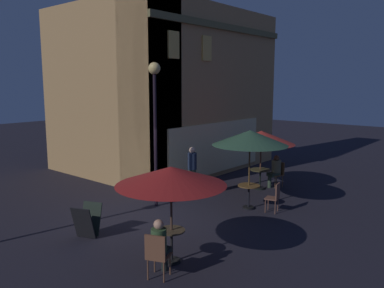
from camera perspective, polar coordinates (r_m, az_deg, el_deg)
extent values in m
plane|color=black|center=(11.85, -6.77, -10.56)|extent=(60.00, 60.00, 0.00)
cube|color=tan|center=(17.06, 2.34, 7.61)|extent=(8.57, 1.65, 7.09)
cube|color=tan|center=(16.48, -12.46, 7.36)|extent=(1.65, 6.85, 7.09)
cube|color=olive|center=(16.68, 4.91, 16.67)|extent=(8.57, 0.12, 0.25)
cube|color=#F5C359|center=(14.22, -2.72, 14.26)|extent=(0.55, 0.06, 0.95)
cube|color=#F5C359|center=(15.65, 2.16, 13.78)|extent=(0.55, 0.06, 0.95)
cube|color=beige|center=(16.42, 3.75, -0.51)|extent=(6.00, 0.08, 2.10)
cylinder|color=black|center=(12.36, -5.37, 0.48)|extent=(0.10, 0.10, 4.26)
sphere|color=#F6D07A|center=(12.23, -5.52, 10.93)|extent=(0.37, 0.37, 0.37)
cube|color=black|center=(10.70, -14.52, -10.48)|extent=(0.45, 0.61, 0.85)
cube|color=black|center=(10.42, -15.61, -11.07)|extent=(0.45, 0.61, 0.85)
cylinder|color=black|center=(12.66, 8.23, -9.23)|extent=(0.40, 0.40, 0.03)
cylinder|color=black|center=(12.56, 8.27, -7.70)|extent=(0.06, 0.06, 0.73)
cylinder|color=brown|center=(12.45, 8.31, -6.02)|extent=(0.69, 0.69, 0.03)
cylinder|color=black|center=(14.95, 9.87, -6.43)|extent=(0.40, 0.40, 0.03)
cylinder|color=black|center=(14.86, 9.91, -5.14)|extent=(0.06, 0.06, 0.72)
cylinder|color=#454025|center=(14.77, 9.94, -3.72)|extent=(0.76, 0.76, 0.03)
cylinder|color=black|center=(9.08, -2.97, -16.70)|extent=(0.40, 0.40, 0.03)
cylinder|color=black|center=(8.94, -2.99, -14.71)|extent=(0.06, 0.06, 0.72)
cylinder|color=#443827|center=(8.80, -3.01, -12.47)|extent=(0.60, 0.60, 0.03)
cylinder|color=black|center=(12.66, 8.23, -9.16)|extent=(0.36, 0.36, 0.06)
cylinder|color=#543A1D|center=(12.34, 8.36, -3.87)|extent=(0.05, 0.05, 2.45)
cone|color=#2C4B35|center=(12.15, 8.47, 0.93)|extent=(2.35, 2.35, 0.47)
cylinder|color=black|center=(14.94, 9.87, -6.37)|extent=(0.36, 0.36, 0.06)
cylinder|color=#523123|center=(14.70, 9.98, -2.44)|extent=(0.05, 0.05, 2.15)
cone|color=#A52A22|center=(14.56, 10.07, 0.96)|extent=(2.47, 2.47, 0.48)
cylinder|color=black|center=(9.08, -2.97, -16.61)|extent=(0.36, 0.36, 0.06)
cylinder|color=#493227|center=(8.68, -3.03, -10.48)|extent=(0.05, 0.05, 2.12)
cone|color=maroon|center=(8.42, -3.08, -4.65)|extent=(2.42, 2.42, 0.40)
cylinder|color=brown|center=(12.29, 10.66, -8.89)|extent=(0.03, 0.03, 0.42)
cylinder|color=brown|center=(12.57, 11.06, -8.50)|extent=(0.03, 0.03, 0.42)
cylinder|color=brown|center=(12.22, 12.05, -9.05)|extent=(0.03, 0.03, 0.42)
cylinder|color=brown|center=(12.50, 12.42, -8.65)|extent=(0.03, 0.03, 0.42)
cube|color=brown|center=(12.33, 11.58, -7.76)|extent=(0.46, 0.46, 0.04)
cube|color=brown|center=(12.22, 12.39, -6.72)|extent=(0.38, 0.13, 0.47)
cylinder|color=brown|center=(15.10, 12.04, -5.52)|extent=(0.03, 0.03, 0.45)
cylinder|color=brown|center=(15.37, 11.21, -5.24)|extent=(0.03, 0.03, 0.45)
cylinder|color=brown|center=(15.32, 13.07, -5.35)|extent=(0.03, 0.03, 0.45)
cylinder|color=brown|center=(15.58, 12.24, -5.08)|extent=(0.03, 0.03, 0.45)
cube|color=brown|center=(15.28, 12.17, -4.42)|extent=(0.58, 0.58, 0.04)
cube|color=brown|center=(15.35, 12.78, -3.41)|extent=(0.21, 0.42, 0.47)
cylinder|color=brown|center=(8.59, -5.48, -16.79)|extent=(0.03, 0.03, 0.44)
cylinder|color=brown|center=(8.47, -3.21, -17.15)|extent=(0.03, 0.03, 0.44)
cylinder|color=brown|center=(8.30, -6.46, -17.75)|extent=(0.03, 0.03, 0.44)
cylinder|color=brown|center=(8.18, -4.12, -18.15)|extent=(0.03, 0.03, 0.44)
cube|color=brown|center=(8.28, -4.84, -15.97)|extent=(0.57, 0.57, 0.04)
cube|color=brown|center=(8.01, -5.43, -14.81)|extent=(0.20, 0.42, 0.50)
cube|color=#344534|center=(15.19, 11.76, -4.38)|extent=(0.47, 0.47, 0.14)
cylinder|color=#344534|center=(15.15, 11.25, -5.36)|extent=(0.14, 0.14, 0.49)
cylinder|color=#747452|center=(15.22, 12.21, -3.32)|extent=(0.36, 0.36, 0.54)
sphere|color=brown|center=(15.15, 12.25, -1.98)|extent=(0.20, 0.20, 0.20)
cube|color=black|center=(8.39, -4.47, -15.41)|extent=(0.45, 0.43, 0.14)
cylinder|color=black|center=(8.62, -4.03, -16.48)|extent=(0.14, 0.14, 0.49)
cylinder|color=#334F2E|center=(8.16, -4.87, -14.03)|extent=(0.32, 0.32, 0.55)
sphere|color=tan|center=(8.02, -4.91, -11.62)|extent=(0.20, 0.20, 0.20)
cylinder|color=#344736|center=(13.63, 0.03, -5.72)|extent=(0.26, 0.26, 0.99)
cylinder|color=#1F2A43|center=(13.45, 0.03, -2.51)|extent=(0.31, 0.31, 0.57)
sphere|color=beige|center=(13.38, 0.03, -0.90)|extent=(0.21, 0.21, 0.21)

